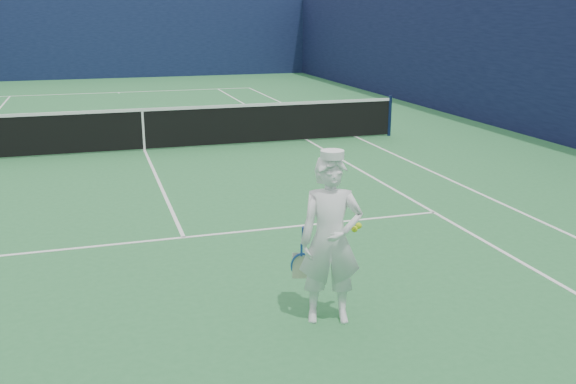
# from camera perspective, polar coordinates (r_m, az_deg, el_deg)

# --- Properties ---
(ground) EXTENTS (80.00, 80.00, 0.00)m
(ground) POSITION_cam_1_polar(r_m,az_deg,el_deg) (15.67, -12.63, 3.62)
(ground) COLOR #2B723C
(ground) RESTS_ON ground
(court_markings) EXTENTS (11.03, 23.83, 0.01)m
(court_markings) POSITION_cam_1_polar(r_m,az_deg,el_deg) (15.67, -12.63, 3.64)
(court_markings) COLOR white
(court_markings) RESTS_ON ground
(windscreen_fence) EXTENTS (20.12, 36.12, 4.00)m
(windscreen_fence) POSITION_cam_1_polar(r_m,az_deg,el_deg) (15.39, -13.08, 10.92)
(windscreen_fence) COLOR #10193B
(windscreen_fence) RESTS_ON ground
(tennis_net) EXTENTS (12.88, 0.09, 1.07)m
(tennis_net) POSITION_cam_1_polar(r_m,az_deg,el_deg) (15.57, -12.75, 5.62)
(tennis_net) COLOR #141E4C
(tennis_net) RESTS_ON ground
(tennis_player) EXTENTS (0.75, 0.64, 1.85)m
(tennis_player) POSITION_cam_1_polar(r_m,az_deg,el_deg) (6.68, 3.80, -4.28)
(tennis_player) COLOR white
(tennis_player) RESTS_ON ground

